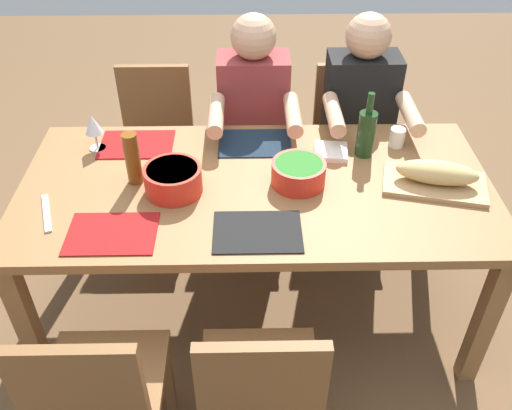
{
  "coord_description": "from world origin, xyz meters",
  "views": [
    {
      "loc": [
        -0.03,
        -1.79,
        2.06
      ],
      "look_at": [
        0.0,
        0.0,
        0.63
      ],
      "focal_mm": 38.85,
      "sensor_mm": 36.0,
      "label": 1
    }
  ],
  "objects_px": {
    "beer_bottle": "(133,159)",
    "cup_far_right": "(397,137)",
    "wine_bottle": "(366,132)",
    "napkin_stack": "(331,152)",
    "serving_bowl_greens": "(299,172)",
    "chair_near_left": "(97,394)",
    "wine_glass": "(93,126)",
    "chair_far_left": "(157,137)",
    "cutting_board": "(434,184)",
    "bread_loaf": "(437,172)",
    "diner_far_center": "(254,119)",
    "serving_bowl_pasta": "(173,178)",
    "chair_near_center": "(260,392)",
    "chair_far_right": "(350,135)",
    "dining_table": "(256,199)",
    "diner_far_right": "(360,118)",
    "chair_far_center": "(253,136)"
  },
  "relations": [
    {
      "from": "beer_bottle",
      "to": "cup_far_right",
      "type": "relative_size",
      "value": 2.61
    },
    {
      "from": "wine_bottle",
      "to": "napkin_stack",
      "type": "bearing_deg",
      "value": 178.86
    },
    {
      "from": "napkin_stack",
      "to": "serving_bowl_greens",
      "type": "bearing_deg",
      "value": -126.97
    },
    {
      "from": "chair_near_left",
      "to": "wine_glass",
      "type": "bearing_deg",
      "value": 98.98
    },
    {
      "from": "serving_bowl_greens",
      "to": "cup_far_right",
      "type": "distance_m",
      "value": 0.53
    },
    {
      "from": "chair_far_left",
      "to": "cutting_board",
      "type": "height_order",
      "value": "chair_far_left"
    },
    {
      "from": "serving_bowl_greens",
      "to": "bread_loaf",
      "type": "bearing_deg",
      "value": -2.84
    },
    {
      "from": "diner_far_center",
      "to": "beer_bottle",
      "type": "height_order",
      "value": "diner_far_center"
    },
    {
      "from": "serving_bowl_pasta",
      "to": "cutting_board",
      "type": "xyz_separation_m",
      "value": [
        1.03,
        0.01,
        -0.05
      ]
    },
    {
      "from": "chair_near_center",
      "to": "serving_bowl_pasta",
      "type": "distance_m",
      "value": 0.86
    },
    {
      "from": "serving_bowl_greens",
      "to": "beer_bottle",
      "type": "bearing_deg",
      "value": 177.76
    },
    {
      "from": "serving_bowl_pasta",
      "to": "cup_far_right",
      "type": "distance_m",
      "value": 1.0
    },
    {
      "from": "cutting_board",
      "to": "wine_bottle",
      "type": "bearing_deg",
      "value": 136.15
    },
    {
      "from": "chair_far_right",
      "to": "serving_bowl_pasta",
      "type": "relative_size",
      "value": 3.77
    },
    {
      "from": "chair_near_center",
      "to": "cutting_board",
      "type": "bearing_deg",
      "value": 46.55
    },
    {
      "from": "dining_table",
      "to": "cutting_board",
      "type": "distance_m",
      "value": 0.72
    },
    {
      "from": "beer_bottle",
      "to": "diner_far_center",
      "type": "bearing_deg",
      "value": 49.76
    },
    {
      "from": "chair_near_left",
      "to": "cutting_board",
      "type": "xyz_separation_m",
      "value": [
        1.23,
        0.75,
        0.27
      ]
    },
    {
      "from": "dining_table",
      "to": "diner_far_center",
      "type": "distance_m",
      "value": 0.6
    },
    {
      "from": "chair_near_left",
      "to": "chair_far_right",
      "type": "bearing_deg",
      "value": 56.16
    },
    {
      "from": "chair_near_center",
      "to": "beer_bottle",
      "type": "distance_m",
      "value": 1.01
    },
    {
      "from": "diner_far_center",
      "to": "cup_far_right",
      "type": "xyz_separation_m",
      "value": [
        0.62,
        -0.32,
        0.08
      ]
    },
    {
      "from": "serving_bowl_pasta",
      "to": "wine_bottle",
      "type": "distance_m",
      "value": 0.83
    },
    {
      "from": "bread_loaf",
      "to": "wine_bottle",
      "type": "bearing_deg",
      "value": 136.15
    },
    {
      "from": "wine_glass",
      "to": "chair_near_left",
      "type": "bearing_deg",
      "value": -81.02
    },
    {
      "from": "chair_near_left",
      "to": "bread_loaf",
      "type": "relative_size",
      "value": 2.66
    },
    {
      "from": "diner_far_center",
      "to": "diner_far_right",
      "type": "relative_size",
      "value": 1.0
    },
    {
      "from": "diner_far_center",
      "to": "serving_bowl_pasta",
      "type": "bearing_deg",
      "value": -116.85
    },
    {
      "from": "chair_far_center",
      "to": "serving_bowl_pasta",
      "type": "distance_m",
      "value": 0.94
    },
    {
      "from": "diner_far_center",
      "to": "wine_glass",
      "type": "distance_m",
      "value": 0.78
    },
    {
      "from": "diner_far_center",
      "to": "cup_far_right",
      "type": "distance_m",
      "value": 0.71
    },
    {
      "from": "dining_table",
      "to": "serving_bowl_greens",
      "type": "xyz_separation_m",
      "value": [
        0.17,
        -0.0,
        0.14
      ]
    },
    {
      "from": "napkin_stack",
      "to": "cup_far_right",
      "type": "bearing_deg",
      "value": 11.98
    },
    {
      "from": "chair_far_right",
      "to": "cutting_board",
      "type": "distance_m",
      "value": 0.87
    },
    {
      "from": "diner_far_right",
      "to": "cup_far_right",
      "type": "distance_m",
      "value": 0.35
    },
    {
      "from": "dining_table",
      "to": "chair_near_left",
      "type": "relative_size",
      "value": 2.23
    },
    {
      "from": "bread_loaf",
      "to": "wine_glass",
      "type": "relative_size",
      "value": 1.93
    },
    {
      "from": "diner_far_right",
      "to": "chair_near_left",
      "type": "bearing_deg",
      "value": -127.24
    },
    {
      "from": "bread_loaf",
      "to": "wine_glass",
      "type": "xyz_separation_m",
      "value": [
        -1.4,
        0.3,
        0.05
      ]
    },
    {
      "from": "cutting_board",
      "to": "chair_near_center",
      "type": "bearing_deg",
      "value": -133.45
    },
    {
      "from": "dining_table",
      "to": "wine_glass",
      "type": "relative_size",
      "value": 11.44
    },
    {
      "from": "serving_bowl_pasta",
      "to": "serving_bowl_greens",
      "type": "height_order",
      "value": "serving_bowl_pasta"
    },
    {
      "from": "chair_far_left",
      "to": "wine_bottle",
      "type": "xyz_separation_m",
      "value": [
        0.99,
        -0.57,
        0.37
      ]
    },
    {
      "from": "wine_bottle",
      "to": "cup_far_right",
      "type": "xyz_separation_m",
      "value": [
        0.15,
        0.07,
        -0.07
      ]
    },
    {
      "from": "dining_table",
      "to": "wine_bottle",
      "type": "bearing_deg",
      "value": 23.76
    },
    {
      "from": "chair_far_center",
      "to": "cup_far_right",
      "type": "height_order",
      "value": "chair_far_center"
    },
    {
      "from": "diner_far_right",
      "to": "bread_loaf",
      "type": "bearing_deg",
      "value": -73.19
    },
    {
      "from": "chair_far_center",
      "to": "chair_far_right",
      "type": "relative_size",
      "value": 1.0
    },
    {
      "from": "chair_near_left",
      "to": "cup_far_right",
      "type": "height_order",
      "value": "chair_near_left"
    },
    {
      "from": "wine_glass",
      "to": "serving_bowl_greens",
      "type": "bearing_deg",
      "value": -17.58
    }
  ]
}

